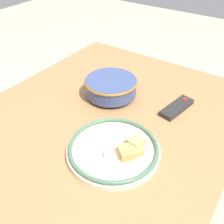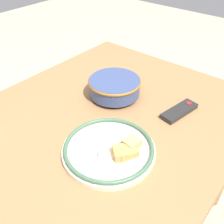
% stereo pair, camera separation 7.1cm
% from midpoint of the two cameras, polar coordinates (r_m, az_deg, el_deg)
% --- Properties ---
extents(ground_plane, '(8.00, 8.00, 0.00)m').
position_cam_midpoint_polar(ground_plane, '(1.66, -1.87, -22.14)').
color(ground_plane, '#B7A88E').
extents(dining_table, '(1.12, 0.98, 0.78)m').
position_cam_midpoint_polar(dining_table, '(1.12, -2.57, -4.26)').
color(dining_table, olive).
rests_on(dining_table, ground_plane).
extents(noodle_bowl, '(0.23, 0.23, 0.08)m').
position_cam_midpoint_polar(noodle_bowl, '(1.14, -2.03, 5.55)').
color(noodle_bowl, '#384775').
rests_on(noodle_bowl, dining_table).
extents(food_plate, '(0.32, 0.32, 0.05)m').
position_cam_midpoint_polar(food_plate, '(0.89, -1.77, -8.16)').
color(food_plate, beige).
rests_on(food_plate, dining_table).
extents(tv_remote, '(0.18, 0.09, 0.02)m').
position_cam_midpoint_polar(tv_remote, '(1.10, 12.14, 0.92)').
color(tv_remote, black).
rests_on(tv_remote, dining_table).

